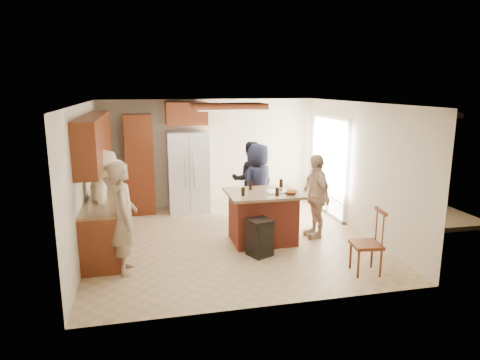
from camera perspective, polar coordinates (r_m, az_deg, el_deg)
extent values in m
plane|color=tan|center=(8.00, -1.20, -7.99)|extent=(5.00, 5.00, 0.00)
plane|color=white|center=(7.50, -1.29, 10.22)|extent=(5.00, 5.00, 0.00)
plane|color=beige|center=(10.08, -4.11, 3.60)|extent=(5.00, 0.00, 5.00)
plane|color=beige|center=(5.30, 4.21, -4.46)|extent=(5.00, 0.00, 5.00)
plane|color=beige|center=(7.57, -20.12, -0.07)|extent=(0.00, 5.00, 5.00)
plane|color=beige|center=(8.50, 15.50, 1.54)|extent=(0.00, 5.00, 5.00)
cube|color=white|center=(9.59, 11.96, 1.69)|extent=(0.02, 1.60, 2.10)
cube|color=white|center=(9.58, 11.85, 1.69)|extent=(0.08, 1.72, 2.10)
cube|color=maroon|center=(7.70, -1.59, 9.82)|extent=(1.30, 0.70, 0.10)
cube|color=white|center=(7.71, -1.59, 9.38)|extent=(1.10, 0.50, 0.02)
cube|color=olive|center=(10.55, 19.23, -3.91)|extent=(3.00, 3.00, 0.10)
cube|color=#593319|center=(11.19, 21.05, 2.38)|extent=(1.40, 1.60, 2.00)
imported|color=tan|center=(6.65, -15.25, -4.87)|extent=(0.51, 0.66, 1.72)
imported|color=black|center=(9.16, 1.38, 0.04)|extent=(0.86, 0.60, 1.65)
imported|color=black|center=(8.69, 2.42, -0.59)|extent=(0.97, 0.91, 1.67)
imported|color=tan|center=(8.09, 10.06, -2.09)|extent=(0.53, 0.95, 1.58)
imported|color=#C5B187|center=(7.65, -17.63, -2.62)|extent=(0.74, 1.22, 1.76)
cube|color=maroon|center=(8.12, -17.25, -4.96)|extent=(0.60, 3.00, 0.88)
cube|color=#846B4C|center=(8.00, -17.46, -1.81)|extent=(0.64, 3.00, 0.04)
cube|color=maroon|center=(7.84, -18.84, 5.07)|extent=(0.35, 3.00, 0.85)
cube|color=maroon|center=(9.69, -13.21, 2.05)|extent=(0.60, 0.60, 2.20)
cube|color=maroon|center=(9.61, -7.20, 8.80)|extent=(0.90, 0.60, 0.50)
cube|color=white|center=(9.70, -6.95, 1.09)|extent=(0.90, 0.72, 1.80)
cube|color=gray|center=(9.34, -6.71, 0.67)|extent=(0.01, 0.01, 1.71)
cylinder|color=silver|center=(9.29, -7.32, 1.15)|extent=(0.02, 0.02, 0.70)
cylinder|color=silver|center=(9.31, -6.10, 1.21)|extent=(0.02, 0.02, 0.70)
cube|color=#9E3C28|center=(7.80, 3.04, -5.11)|extent=(1.10, 0.85, 0.88)
cube|color=#8E6F51|center=(7.68, 3.08, -1.80)|extent=(1.28, 1.03, 0.05)
cube|color=silver|center=(7.69, 4.98, -1.53)|extent=(0.40, 0.30, 0.02)
imported|color=brown|center=(7.57, 6.88, -1.68)|extent=(0.27, 0.27, 0.05)
cylinder|color=black|center=(7.39, 0.42, -1.54)|extent=(0.07, 0.07, 0.15)
cylinder|color=black|center=(7.81, 1.43, -0.78)|extent=(0.07, 0.07, 0.15)
cylinder|color=black|center=(8.07, 5.52, -0.41)|extent=(0.07, 0.07, 0.15)
cylinder|color=black|center=(7.40, 4.98, -1.57)|extent=(0.07, 0.07, 0.15)
cube|color=black|center=(7.22, 2.65, -7.97)|extent=(0.45, 0.45, 0.55)
cube|color=black|center=(7.11, 2.67, -5.59)|extent=(0.44, 0.44, 0.08)
cube|color=maroon|center=(6.78, 16.49, -8.28)|extent=(0.47, 0.47, 0.05)
cylinder|color=maroon|center=(6.66, 15.51, -10.74)|extent=(0.04, 0.04, 0.44)
cylinder|color=maroon|center=(6.78, 18.25, -10.48)|extent=(0.04, 0.04, 0.44)
cylinder|color=maroon|center=(6.95, 14.53, -9.67)|extent=(0.04, 0.04, 0.44)
cylinder|color=maroon|center=(7.07, 17.17, -9.46)|extent=(0.04, 0.04, 0.44)
cube|color=maroon|center=(6.69, 18.27, -3.98)|extent=(0.09, 0.40, 0.05)
cylinder|color=maroon|center=(6.66, 18.53, -6.33)|extent=(0.03, 0.03, 0.50)
cylinder|color=maroon|center=(6.87, 17.74, -5.71)|extent=(0.03, 0.03, 0.50)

